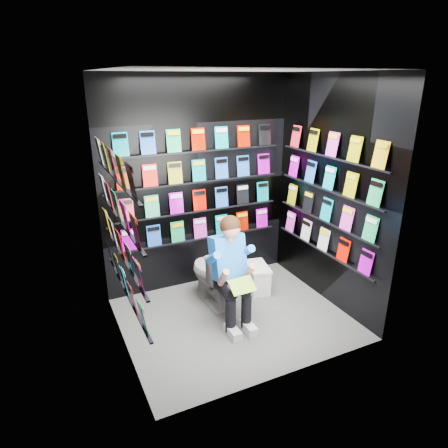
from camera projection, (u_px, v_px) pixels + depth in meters
name	position (u px, v px, depth m)	size (l,w,h in m)	color
floor	(234.00, 318.00, 4.47)	(2.40, 2.40, 0.00)	#575754
ceiling	(237.00, 70.00, 3.57)	(2.40, 2.40, 0.00)	white
wall_back	(198.00, 185.00, 4.87)	(2.40, 0.04, 2.60)	black
wall_front	(292.00, 243.00, 3.17)	(2.40, 0.04, 2.60)	black
wall_left	(115.00, 226.00, 3.54)	(0.04, 2.00, 2.60)	black
wall_right	(330.00, 194.00, 4.50)	(0.04, 2.00, 2.60)	black
comics_back	(199.00, 185.00, 4.84)	(2.10, 0.06, 1.37)	#F00C00
comics_left	(118.00, 225.00, 3.55)	(0.06, 1.70, 1.37)	#F00C00
comics_right	(328.00, 194.00, 4.49)	(0.06, 1.70, 1.37)	#F00C00
toilet	(213.00, 274.00, 4.69)	(0.42, 0.75, 0.73)	white
longbox	(257.00, 279.00, 5.02)	(0.22, 0.41, 0.31)	white
longbox_lid	(258.00, 267.00, 4.97)	(0.25, 0.43, 0.03)	white
reader	(227.00, 257.00, 4.23)	(0.48, 0.70, 1.29)	blue
held_comic	(242.00, 286.00, 3.99)	(0.26, 0.01, 0.18)	green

